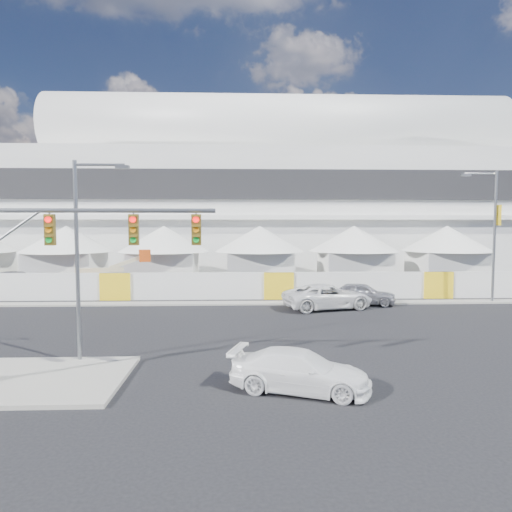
{
  "coord_description": "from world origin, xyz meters",
  "views": [
    {
      "loc": [
        3.08,
        -19.02,
        5.56
      ],
      "look_at": [
        4.15,
        10.0,
        3.53
      ],
      "focal_mm": 32.0,
      "sensor_mm": 36.0,
      "label": 1
    }
  ],
  "objects_px": {
    "pickup_curb": "(328,296)",
    "sedan_silver": "(362,294)",
    "lot_car_c": "(18,280)",
    "boom_lift": "(93,283)",
    "streetlight_median": "(82,246)",
    "traffic_mast": "(30,274)",
    "pickup_near": "(300,371)",
    "streetlight_curb": "(492,227)"
  },
  "relations": [
    {
      "from": "pickup_curb",
      "to": "sedan_silver",
      "type": "bearing_deg",
      "value": -76.14
    },
    {
      "from": "lot_car_c",
      "to": "boom_lift",
      "type": "distance_m",
      "value": 8.22
    },
    {
      "from": "sedan_silver",
      "to": "streetlight_median",
      "type": "height_order",
      "value": "streetlight_median"
    },
    {
      "from": "traffic_mast",
      "to": "streetlight_median",
      "type": "xyz_separation_m",
      "value": [
        0.86,
        2.64,
        0.8
      ]
    },
    {
      "from": "sedan_silver",
      "to": "boom_lift",
      "type": "distance_m",
      "value": 20.64
    },
    {
      "from": "traffic_mast",
      "to": "streetlight_median",
      "type": "height_order",
      "value": "streetlight_median"
    },
    {
      "from": "pickup_curb",
      "to": "streetlight_median",
      "type": "height_order",
      "value": "streetlight_median"
    },
    {
      "from": "pickup_near",
      "to": "sedan_silver",
      "type": "bearing_deg",
      "value": -4.06
    },
    {
      "from": "pickup_near",
      "to": "traffic_mast",
      "type": "relative_size",
      "value": 0.55
    },
    {
      "from": "pickup_curb",
      "to": "traffic_mast",
      "type": "height_order",
      "value": "traffic_mast"
    },
    {
      "from": "sedan_silver",
      "to": "boom_lift",
      "type": "bearing_deg",
      "value": 89.85
    },
    {
      "from": "lot_car_c",
      "to": "sedan_silver",
      "type": "bearing_deg",
      "value": -106.24
    },
    {
      "from": "lot_car_c",
      "to": "boom_lift",
      "type": "bearing_deg",
      "value": -114.03
    },
    {
      "from": "pickup_near",
      "to": "lot_car_c",
      "type": "distance_m",
      "value": 32.38
    },
    {
      "from": "traffic_mast",
      "to": "streetlight_curb",
      "type": "height_order",
      "value": "streetlight_curb"
    },
    {
      "from": "sedan_silver",
      "to": "pickup_near",
      "type": "xyz_separation_m",
      "value": [
        -6.48,
        -16.15,
        -0.09
      ]
    },
    {
      "from": "pickup_curb",
      "to": "streetlight_curb",
      "type": "xyz_separation_m",
      "value": [
        11.97,
        2.01,
        4.58
      ]
    },
    {
      "from": "pickup_curb",
      "to": "streetlight_median",
      "type": "xyz_separation_m",
      "value": [
        -12.03,
        -11.29,
        3.87
      ]
    },
    {
      "from": "pickup_curb",
      "to": "pickup_near",
      "type": "distance_m",
      "value": 15.17
    },
    {
      "from": "streetlight_median",
      "to": "streetlight_curb",
      "type": "relative_size",
      "value": 0.85
    },
    {
      "from": "sedan_silver",
      "to": "streetlight_curb",
      "type": "relative_size",
      "value": 0.48
    },
    {
      "from": "lot_car_c",
      "to": "streetlight_curb",
      "type": "xyz_separation_m",
      "value": [
        36.76,
        -7.97,
        4.63
      ]
    },
    {
      "from": "sedan_silver",
      "to": "pickup_near",
      "type": "distance_m",
      "value": 17.4
    },
    {
      "from": "sedan_silver",
      "to": "pickup_curb",
      "type": "distance_m",
      "value": 3.05
    },
    {
      "from": "pickup_curb",
      "to": "streetlight_curb",
      "type": "relative_size",
      "value": 0.63
    },
    {
      "from": "streetlight_median",
      "to": "boom_lift",
      "type": "xyz_separation_m",
      "value": [
        -5.31,
        17.79,
        -3.75
      ]
    },
    {
      "from": "pickup_curb",
      "to": "pickup_near",
      "type": "bearing_deg",
      "value": 150.61
    },
    {
      "from": "pickup_near",
      "to": "pickup_curb",
      "type": "bearing_deg",
      "value": 3.26
    },
    {
      "from": "lot_car_c",
      "to": "pickup_curb",
      "type": "bearing_deg",
      "value": -110.94
    },
    {
      "from": "traffic_mast",
      "to": "boom_lift",
      "type": "xyz_separation_m",
      "value": [
        -4.46,
        20.43,
        -2.95
      ]
    },
    {
      "from": "pickup_curb",
      "to": "traffic_mast",
      "type": "relative_size",
      "value": 0.69
    },
    {
      "from": "pickup_near",
      "to": "lot_car_c",
      "type": "xyz_separation_m",
      "value": [
        -20.98,
        24.66,
        0.09
      ]
    },
    {
      "from": "pickup_near",
      "to": "lot_car_c",
      "type": "relative_size",
      "value": 0.89
    },
    {
      "from": "boom_lift",
      "to": "lot_car_c",
      "type": "bearing_deg",
      "value": 139.0
    },
    {
      "from": "traffic_mast",
      "to": "lot_car_c",
      "type": "bearing_deg",
      "value": 116.46
    },
    {
      "from": "streetlight_curb",
      "to": "pickup_near",
      "type": "bearing_deg",
      "value": -133.38
    },
    {
      "from": "lot_car_c",
      "to": "traffic_mast",
      "type": "height_order",
      "value": "traffic_mast"
    },
    {
      "from": "streetlight_curb",
      "to": "boom_lift",
      "type": "bearing_deg",
      "value": 171.29
    },
    {
      "from": "pickup_near",
      "to": "boom_lift",
      "type": "xyz_separation_m",
      "value": [
        -13.54,
        21.19,
        0.26
      ]
    },
    {
      "from": "pickup_near",
      "to": "streetlight_median",
      "type": "relative_size",
      "value": 0.59
    },
    {
      "from": "pickup_near",
      "to": "streetlight_median",
      "type": "bearing_deg",
      "value": 85.37
    },
    {
      "from": "sedan_silver",
      "to": "boom_lift",
      "type": "xyz_separation_m",
      "value": [
        -20.01,
        5.04,
        0.17
      ]
    }
  ]
}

